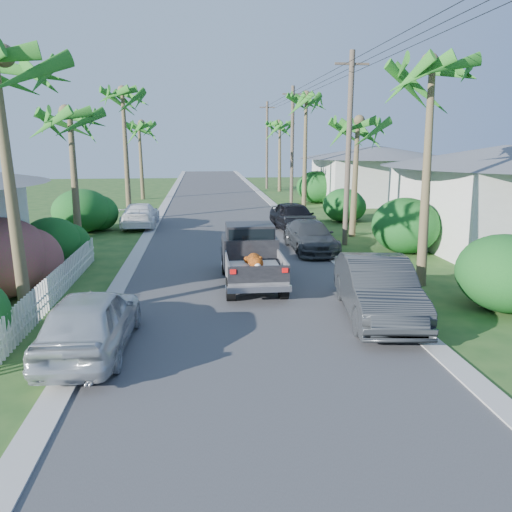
{
  "coord_description": "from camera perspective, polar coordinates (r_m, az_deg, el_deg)",
  "views": [
    {
      "loc": [
        -1.31,
        -10.43,
        4.97
      ],
      "look_at": [
        0.34,
        4.96,
        1.4
      ],
      "focal_mm": 35.0,
      "sensor_mm": 36.0,
      "label": 1
    }
  ],
  "objects": [
    {
      "name": "palm_r_a",
      "position": [
        18.27,
        19.78,
        19.99
      ],
      "size": [
        4.4,
        4.4,
        8.7
      ],
      "color": "brown",
      "rests_on": "ground"
    },
    {
      "name": "palm_l_d",
      "position": [
        44.75,
        -13.22,
        14.54
      ],
      "size": [
        4.4,
        4.4,
        7.7
      ],
      "color": "brown",
      "rests_on": "ground"
    },
    {
      "name": "ground",
      "position": [
        11.62,
        0.95,
        -12.32
      ],
      "size": [
        120.0,
        120.0,
        0.0
      ],
      "primitive_type": "plane",
      "color": "#22491B",
      "rests_on": "ground"
    },
    {
      "name": "shrub_r_b",
      "position": [
        23.58,
        16.71,
        3.36
      ],
      "size": [
        3.0,
        3.3,
        2.5
      ],
      "primitive_type": "ellipsoid",
      "color": "#123F19",
      "rests_on": "ground"
    },
    {
      "name": "parked_car_rn",
      "position": [
        14.67,
        13.72,
        -3.71
      ],
      "size": [
        2.41,
        5.34,
        1.7
      ],
      "primitive_type": "imported",
      "rotation": [
        0.0,
        0.0,
        -0.12
      ],
      "color": "#2B2E30",
      "rests_on": "ground"
    },
    {
      "name": "palm_l_b",
      "position": [
        23.12,
        -20.6,
        15.11
      ],
      "size": [
        4.4,
        4.4,
        7.4
      ],
      "color": "brown",
      "rests_on": "ground"
    },
    {
      "name": "pickup_truck",
      "position": [
        17.95,
        -0.64,
        0.24
      ],
      "size": [
        1.98,
        5.12,
        2.06
      ],
      "color": "black",
      "rests_on": "ground"
    },
    {
      "name": "curb_left",
      "position": [
        35.89,
        -10.89,
        4.84
      ],
      "size": [
        0.6,
        100.0,
        0.06
      ],
      "primitive_type": "cube",
      "color": "#A5A39E",
      "rests_on": "ground"
    },
    {
      "name": "house_right_near",
      "position": [
        26.74,
        26.4,
        5.74
      ],
      "size": [
        8.0,
        9.0,
        4.8
      ],
      "color": "silver",
      "rests_on": "ground"
    },
    {
      "name": "palm_l_c",
      "position": [
        32.9,
        -15.03,
        17.7
      ],
      "size": [
        4.4,
        4.4,
        9.2
      ],
      "color": "brown",
      "rests_on": "ground"
    },
    {
      "name": "parked_car_ln",
      "position": [
        12.62,
        -18.35,
        -7.09
      ],
      "size": [
        2.0,
        4.64,
        1.56
      ],
      "primitive_type": "imported",
      "rotation": [
        0.0,
        0.0,
        3.11
      ],
      "color": "silver",
      "rests_on": "ground"
    },
    {
      "name": "parked_car_rm",
      "position": [
        23.14,
        6.23,
        2.22
      ],
      "size": [
        2.05,
        4.72,
        1.35
      ],
      "primitive_type": "imported",
      "rotation": [
        0.0,
        0.0,
        0.03
      ],
      "color": "#343739",
      "rests_on": "ground"
    },
    {
      "name": "road",
      "position": [
        35.8,
        -3.99,
        4.99
      ],
      "size": [
        8.0,
        100.0,
        0.02
      ],
      "primitive_type": "cube",
      "color": "#38383A",
      "rests_on": "ground"
    },
    {
      "name": "house_right_far",
      "position": [
        42.98,
        13.5,
        8.83
      ],
      "size": [
        9.0,
        8.0,
        4.6
      ],
      "color": "silver",
      "rests_on": "ground"
    },
    {
      "name": "curb_right",
      "position": [
        36.21,
        2.85,
        5.13
      ],
      "size": [
        0.6,
        100.0,
        0.06
      ],
      "primitive_type": "cube",
      "color": "#A5A39E",
      "rests_on": "ground"
    },
    {
      "name": "palm_r_b",
      "position": [
        26.65,
        11.53,
        14.85
      ],
      "size": [
        4.4,
        4.4,
        7.2
      ],
      "color": "brown",
      "rests_on": "ground"
    },
    {
      "name": "palm_r_d",
      "position": [
        51.06,
        2.77,
        14.96
      ],
      "size": [
        4.4,
        4.4,
        8.0
      ],
      "color": "brown",
      "rests_on": "ground"
    },
    {
      "name": "utility_pole_c",
      "position": [
        39.05,
        4.16,
        12.41
      ],
      "size": [
        1.6,
        0.26,
        9.0
      ],
      "color": "brown",
      "rests_on": "ground"
    },
    {
      "name": "parked_car_lf",
      "position": [
        30.35,
        -13.09,
        4.57
      ],
      "size": [
        2.0,
        4.86,
        1.41
      ],
      "primitive_type": "imported",
      "rotation": [
        0.0,
        0.0,
        3.15
      ],
      "color": "white",
      "rests_on": "ground"
    },
    {
      "name": "utility_pole_d",
      "position": [
        53.87,
        1.27,
        12.59
      ],
      "size": [
        1.6,
        0.26,
        9.0
      ],
      "color": "brown",
      "rests_on": "ground"
    },
    {
      "name": "utility_pole_b",
      "position": [
        24.43,
        10.53,
        11.91
      ],
      "size": [
        1.6,
        0.26,
        9.0
      ],
      "color": "brown",
      "rests_on": "ground"
    },
    {
      "name": "shrub_l_d",
      "position": [
        29.45,
        -19.28,
        4.91
      ],
      "size": [
        3.2,
        3.52,
        2.4
      ],
      "primitive_type": "ellipsoid",
      "color": "#123F19",
      "rests_on": "ground"
    },
    {
      "name": "parked_car_rf",
      "position": [
        28.15,
        4.38,
        4.45
      ],
      "size": [
        2.53,
        4.95,
        1.62
      ],
      "primitive_type": "imported",
      "rotation": [
        0.0,
        0.0,
        0.13
      ],
      "color": "black",
      "rests_on": "ground"
    },
    {
      "name": "shrub_r_d",
      "position": [
        41.65,
        6.88,
        7.84
      ],
      "size": [
        3.2,
        3.52,
        2.6
      ],
      "primitive_type": "ellipsoid",
      "color": "#123F19",
      "rests_on": "ground"
    },
    {
      "name": "shrub_l_b",
      "position": [
        18.04,
        -27.06,
        -0.19
      ],
      "size": [
        3.0,
        3.3,
        2.6
      ],
      "primitive_type": "ellipsoid",
      "color": "#BA1A50",
      "rests_on": "ground"
    },
    {
      "name": "shrub_l_c",
      "position": [
        21.68,
        -22.34,
        1.45
      ],
      "size": [
        2.4,
        2.64,
        2.0
      ],
      "primitive_type": "ellipsoid",
      "color": "#123F19",
      "rests_on": "ground"
    },
    {
      "name": "picket_fence",
      "position": [
        17.19,
        -21.76,
        -3.03
      ],
      "size": [
        0.1,
        11.0,
        1.0
      ],
      "primitive_type": "cube",
      "color": "white",
      "rests_on": "ground"
    },
    {
      "name": "shrub_r_c",
      "position": [
        31.92,
        9.99,
        5.74
      ],
      "size": [
        2.6,
        2.86,
        2.1
      ],
      "primitive_type": "ellipsoid",
      "color": "#123F19",
      "rests_on": "ground"
    },
    {
      "name": "shrub_r_a",
      "position": [
        16.56,
        26.65,
        -1.76
      ],
      "size": [
        2.8,
        3.08,
        2.3
      ],
      "primitive_type": "ellipsoid",
      "color": "#123F19",
      "rests_on": "ground"
    },
    {
      "name": "palm_r_c",
      "position": [
        37.33,
        5.77,
        17.75
      ],
      "size": [
        4.4,
        4.4,
        9.4
      ],
      "color": "brown",
      "rests_on": "ground"
    }
  ]
}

